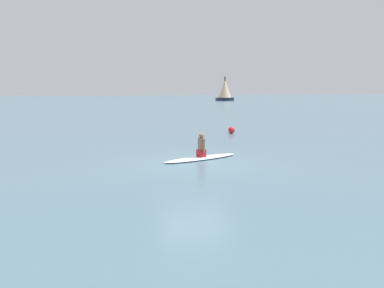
# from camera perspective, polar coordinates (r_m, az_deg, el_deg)

# --- Properties ---
(ground_plane) EXTENTS (400.00, 400.00, 0.00)m
(ground_plane) POSITION_cam_1_polar(r_m,az_deg,el_deg) (14.09, 0.31, -2.72)
(ground_plane) COLOR slate
(surfboard) EXTENTS (1.86, 3.35, 0.09)m
(surfboard) POSITION_cam_1_polar(r_m,az_deg,el_deg) (14.79, 1.36, -2.04)
(surfboard) COLOR white
(surfboard) RESTS_ON ground
(person_paddler) EXTENTS (0.39, 0.36, 0.90)m
(person_paddler) POSITION_cam_1_polar(r_m,az_deg,el_deg) (14.72, 1.37, -0.31)
(person_paddler) COLOR #A51E23
(person_paddler) RESTS_ON surfboard
(sailboat_near_left) EXTENTS (3.55, 4.67, 6.12)m
(sailboat_near_left) POSITION_cam_1_polar(r_m,az_deg,el_deg) (100.79, 4.81, 7.94)
(sailboat_near_left) COLOR #2D3851
(sailboat_near_left) RESTS_ON ground
(buoy_marker) EXTENTS (0.41, 0.41, 0.41)m
(buoy_marker) POSITION_cam_1_polar(r_m,az_deg,el_deg) (23.77, 5.78, 2.04)
(buoy_marker) COLOR red
(buoy_marker) RESTS_ON ground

